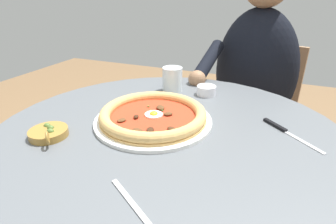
{
  "coord_description": "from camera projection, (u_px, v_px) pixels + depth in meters",
  "views": [
    {
      "loc": [
        0.24,
        -0.58,
        1.09
      ],
      "look_at": [
        -0.02,
        0.04,
        0.78
      ],
      "focal_mm": 28.41,
      "sensor_mm": 36.0,
      "label": 1
    }
  ],
  "objects": [
    {
      "name": "water_glass",
      "position": [
        172.0,
        81.0,
        0.98
      ],
      "size": [
        0.07,
        0.07,
        0.09
      ],
      "color": "silver",
      "rests_on": "dining_table"
    },
    {
      "name": "fork_utensil",
      "position": [
        134.0,
        206.0,
        0.47
      ],
      "size": [
        0.15,
        0.1,
        0.0
      ],
      "color": "#BCBCC1",
      "rests_on": "dining_table"
    },
    {
      "name": "steak_knife",
      "position": [
        283.0,
        130.0,
        0.72
      ],
      "size": [
        0.15,
        0.14,
        0.01
      ],
      "color": "silver",
      "rests_on": "dining_table"
    },
    {
      "name": "pizza_on_plate",
      "position": [
        153.0,
        116.0,
        0.76
      ],
      "size": [
        0.34,
        0.34,
        0.04
      ],
      "color": "white",
      "rests_on": "dining_table"
    },
    {
      "name": "olive_pan",
      "position": [
        49.0,
        133.0,
        0.69
      ],
      "size": [
        0.1,
        0.1,
        0.04
      ],
      "color": "olive",
      "rests_on": "dining_table"
    },
    {
      "name": "diner_person",
      "position": [
        249.0,
        111.0,
        1.32
      ],
      "size": [
        0.44,
        0.48,
        1.2
      ],
      "color": "#282833",
      "rests_on": "ground"
    },
    {
      "name": "cafe_chair_diner",
      "position": [
        257.0,
        109.0,
        1.43
      ],
      "size": [
        0.47,
        0.47,
        0.83
      ],
      "color": "#957050",
      "rests_on": "ground"
    },
    {
      "name": "dining_table",
      "position": [
        168.0,
        180.0,
        0.79
      ],
      "size": [
        0.96,
        0.96,
        0.74
      ],
      "color": "#565B60",
      "rests_on": "ground"
    },
    {
      "name": "ramekin_capers",
      "position": [
        206.0,
        90.0,
        0.95
      ],
      "size": [
        0.07,
        0.07,
        0.03
      ],
      "color": "white",
      "rests_on": "dining_table"
    }
  ]
}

